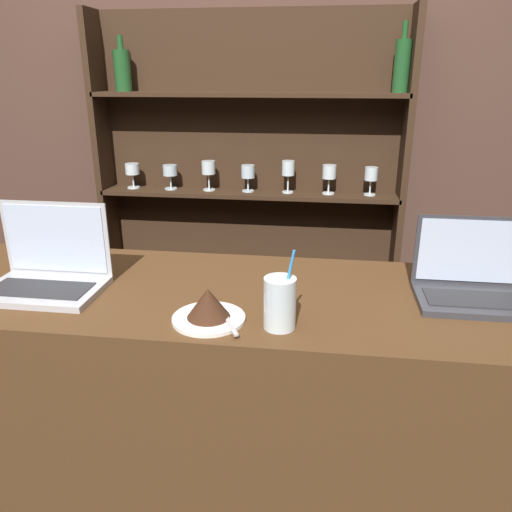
# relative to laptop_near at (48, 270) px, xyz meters

# --- Properties ---
(bar_counter) EXTENTS (2.12, 0.62, 0.96)m
(bar_counter) POSITION_rel_laptop_near_xyz_m (0.38, 0.05, -0.53)
(bar_counter) COLOR #4C3019
(bar_counter) RESTS_ON ground_plane
(back_wall) EXTENTS (7.00, 0.06, 2.70)m
(back_wall) POSITION_rel_laptop_near_xyz_m (0.38, 1.21, 0.34)
(back_wall) COLOR #4C3328
(back_wall) RESTS_ON ground_plane
(back_shelf) EXTENTS (1.46, 0.18, 1.83)m
(back_shelf) POSITION_rel_laptop_near_xyz_m (0.42, 1.13, -0.06)
(back_shelf) COLOR #332114
(back_shelf) RESTS_ON ground_plane
(laptop_near) EXTENTS (0.33, 0.22, 0.24)m
(laptop_near) POSITION_rel_laptop_near_xyz_m (0.00, 0.00, 0.00)
(laptop_near) COLOR #ADADB2
(laptop_near) RESTS_ON bar_counter
(laptop_far) EXTENTS (0.30, 0.20, 0.22)m
(laptop_far) POSITION_rel_laptop_near_xyz_m (1.20, 0.09, -0.00)
(laptop_far) COLOR #333338
(laptop_far) RESTS_ON bar_counter
(cake_plate) EXTENTS (0.19, 0.19, 0.09)m
(cake_plate) POSITION_rel_laptop_near_xyz_m (0.51, -0.14, -0.02)
(cake_plate) COLOR white
(cake_plate) RESTS_ON bar_counter
(water_glass) EXTENTS (0.08, 0.08, 0.20)m
(water_glass) POSITION_rel_laptop_near_xyz_m (0.69, -0.15, 0.01)
(water_glass) COLOR silver
(water_glass) RESTS_ON bar_counter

